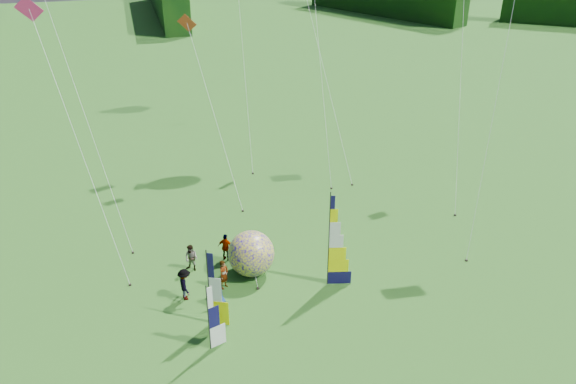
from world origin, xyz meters
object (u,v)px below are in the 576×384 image
object	(u,v)px
feather_banner_main	(329,242)
spectator_d	(226,247)
spectator_b	(191,258)
spectator_c	(185,284)
camp_chair	(219,299)
side_banner_left	(209,289)
spectator_a	(224,274)
bol_inflatable	(251,254)
kite_whale	(317,29)
side_banner_far	(208,319)

from	to	relation	value
feather_banner_main	spectator_d	xyz separation A→B (m)	(-4.67, 3.66, -1.79)
spectator_b	spectator_c	world-z (taller)	spectator_c
camp_chair	spectator_c	bearing A→B (deg)	130.50
feather_banner_main	spectator_c	distance (m)	7.49
side_banner_left	spectator_c	distance (m)	2.67
side_banner_left	spectator_b	bearing A→B (deg)	118.91
feather_banner_main	spectator_a	xyz separation A→B (m)	(-5.23, 1.15, -1.79)
camp_chair	feather_banner_main	bearing A→B (deg)	-8.07
spectator_c	bol_inflatable	bearing A→B (deg)	-78.54
camp_chair	kite_whale	distance (m)	22.00
side_banner_left	side_banner_far	xyz separation A→B (m)	(-0.30, -1.69, -0.32)
side_banner_left	kite_whale	size ratio (longest dim) A/B	0.20
spectator_a	spectator_b	xyz separation A→B (m)	(-1.41, 2.02, -0.04)
kite_whale	camp_chair	bearing A→B (deg)	-98.86
spectator_a	spectator_d	distance (m)	2.57
side_banner_far	feather_banner_main	bearing A→B (deg)	7.31
side_banner_far	bol_inflatable	distance (m)	5.99
spectator_a	spectator_c	bearing A→B (deg)	147.43
side_banner_left	spectator_b	size ratio (longest dim) A/B	2.57
feather_banner_main	spectator_b	world-z (taller)	feather_banner_main
bol_inflatable	spectator_d	bearing A→B (deg)	123.44
bol_inflatable	spectator_c	size ratio (longest dim) A/B	1.44
side_banner_left	spectator_d	size ratio (longest dim) A/B	2.44
feather_banner_main	camp_chair	xyz separation A→B (m)	(-5.76, -0.37, -2.09)
spectator_d	kite_whale	size ratio (longest dim) A/B	0.08
feather_banner_main	kite_whale	world-z (taller)	kite_whale
spectator_a	camp_chair	xyz separation A→B (m)	(-0.53, -1.52, -0.30)
side_banner_left	bol_inflatable	world-z (taller)	side_banner_left
side_banner_left	spectator_c	size ratio (longest dim) A/B	2.31
side_banner_far	spectator_a	size ratio (longest dim) A/B	2.04
feather_banner_main	bol_inflatable	size ratio (longest dim) A/B	2.10
spectator_c	feather_banner_main	bearing A→B (deg)	-103.44
bol_inflatable	spectator_b	world-z (taller)	bol_inflatable
side_banner_far	spectator_a	xyz separation A→B (m)	(1.37, 4.29, -0.85)
feather_banner_main	spectator_c	world-z (taller)	feather_banner_main
bol_inflatable	spectator_b	distance (m)	3.29
feather_banner_main	spectator_a	distance (m)	5.64
spectator_b	feather_banner_main	bearing A→B (deg)	12.56
bol_inflatable	spectator_b	xyz separation A→B (m)	(-3.05, 1.15, -0.46)
side_banner_far	spectator_c	world-z (taller)	side_banner_far
feather_banner_main	kite_whale	xyz separation A→B (m)	(4.75, 16.62, 7.14)
spectator_c	camp_chair	xyz separation A→B (m)	(1.48, -1.15, -0.34)
side_banner_far	side_banner_left	bearing A→B (deg)	61.90
spectator_a	spectator_c	distance (m)	2.05
spectator_d	camp_chair	world-z (taller)	spectator_d
bol_inflatable	side_banner_far	bearing A→B (deg)	-120.28
side_banner_far	spectator_d	world-z (taller)	side_banner_far
feather_banner_main	side_banner_far	world-z (taller)	feather_banner_main
side_banner_far	spectator_d	distance (m)	7.11
feather_banner_main	spectator_b	xyz separation A→B (m)	(-6.64, 3.18, -1.83)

